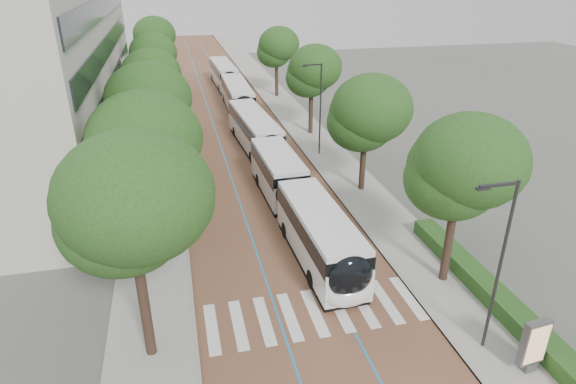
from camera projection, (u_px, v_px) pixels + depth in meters
name	position (u px, v px, depth m)	size (l,w,h in m)	color
ground	(316.00, 327.00, 22.62)	(160.00, 160.00, 0.00)	#51544C
road	(221.00, 108.00, 57.84)	(11.00, 140.00, 0.02)	brown
sidewalk_left	(157.00, 111.00, 56.23)	(4.00, 140.00, 0.12)	#97948F
sidewalk_right	(282.00, 104.00, 59.41)	(4.00, 140.00, 0.12)	#97948F
kerb_left	(174.00, 110.00, 56.63)	(0.20, 140.00, 0.14)	gray
kerb_right	(267.00, 105.00, 59.01)	(0.20, 140.00, 0.14)	gray
zebra_crossing	(315.00, 312.00, 23.53)	(10.55, 3.60, 0.01)	silver
lane_line_left	(208.00, 109.00, 57.50)	(0.12, 126.00, 0.01)	teal
lane_line_right	(235.00, 107.00, 58.18)	(0.12, 126.00, 0.01)	teal
office_building	(0.00, 77.00, 40.19)	(18.11, 40.00, 14.00)	#B5B1A8
hedge	(489.00, 290.00, 24.33)	(1.20, 14.00, 0.80)	#1F4718
streetlight_near	(498.00, 256.00, 19.34)	(1.82, 0.20, 8.00)	#2C2D2F
streetlight_far	(319.00, 102.00, 41.35)	(1.82, 0.20, 8.00)	#2C2D2F
lamp_post_left	(172.00, 191.00, 26.63)	(0.14, 0.14, 8.00)	#2C2D2F
trees_left	(147.00, 89.00, 38.75)	(6.21, 60.84, 9.62)	black
trees_right	(338.00, 92.00, 39.57)	(5.77, 47.28, 8.69)	black
lead_bus	(300.00, 207.00, 30.38)	(3.06, 18.46, 3.20)	black
bus_queued_0	(256.00, 133.00, 44.00)	(3.26, 12.53, 3.20)	silver
bus_queued_1	(238.00, 98.00, 55.80)	(2.67, 12.43, 3.20)	silver
bus_queued_2	(224.00, 75.00, 67.54)	(2.90, 12.47, 3.20)	silver
ad_panel	(534.00, 345.00, 19.54)	(1.22, 0.51, 2.48)	#59595B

